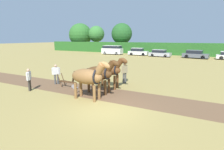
{
  "coord_description": "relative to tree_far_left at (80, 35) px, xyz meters",
  "views": [
    {
      "loc": [
        4.11,
        -7.51,
        3.68
      ],
      "look_at": [
        -1.48,
        3.32,
        1.1
      ],
      "focal_mm": 28.0,
      "sensor_mm": 36.0,
      "label": 1
    }
  ],
  "objects": [
    {
      "name": "ground_plane",
      "position": [
        30.89,
        -38.37,
        -4.68
      ],
      "size": [
        240.0,
        240.0,
        0.0
      ],
      "primitive_type": "plane",
      "color": "#998447"
    },
    {
      "name": "plowed_furrow_strip",
      "position": [
        25.59,
        -36.08,
        -4.68
      ],
      "size": [
        22.09,
        2.88,
        0.01
      ],
      "primitive_type": "cube",
      "rotation": [
        0.0,
        0.0,
        0.01
      ],
      "color": "brown",
      "rests_on": "ground"
    },
    {
      "name": "hedgerow",
      "position": [
        30.89,
        -4.9,
        -3.34
      ],
      "size": [
        73.18,
        1.69,
        2.68
      ],
      "primitive_type": "cube",
      "color": "#286023",
      "rests_on": "ground"
    },
    {
      "name": "tree_far_left",
      "position": [
        0.0,
        0.0,
        0.0
      ],
      "size": [
        7.17,
        7.17,
        8.28
      ],
      "color": "#4C3823",
      "rests_on": "ground"
    },
    {
      "name": "tree_left",
      "position": [
        6.13,
        -0.25,
        0.2
      ],
      "size": [
        4.79,
        4.79,
        7.3
      ],
      "color": "#423323",
      "rests_on": "ground"
    },
    {
      "name": "tree_center_left",
      "position": [
        15.32,
        -2.11,
        0.14
      ],
      "size": [
        5.52,
        5.52,
        7.6
      ],
      "color": "brown",
      "rests_on": "ground"
    },
    {
      "name": "draft_horse_lead_left",
      "position": [
        29.03,
        -37.43,
        -3.27
      ],
      "size": [
        2.79,
        1.01,
        2.46
      ],
      "rotation": [
        0.0,
        0.0,
        0.01
      ],
      "color": "brown",
      "rests_on": "ground"
    },
    {
      "name": "draft_horse_lead_right",
      "position": [
        29.02,
        -36.05,
        -3.31
      ],
      "size": [
        2.67,
        0.96,
        2.4
      ],
      "rotation": [
        0.0,
        0.0,
        0.01
      ],
      "color": "#513319",
      "rests_on": "ground"
    },
    {
      "name": "draft_horse_trail_left",
      "position": [
        29.01,
        -34.67,
        -3.31
      ],
      "size": [
        2.68,
        0.87,
        2.41
      ],
      "rotation": [
        0.0,
        0.0,
        0.01
      ],
      "color": "brown",
      "rests_on": "ground"
    },
    {
      "name": "plow",
      "position": [
        26.34,
        -36.07,
        -4.36
      ],
      "size": [
        1.69,
        0.46,
        1.13
      ],
      "rotation": [
        0.0,
        0.0,
        0.01
      ],
      "color": "#4C331E",
      "rests_on": "ground"
    },
    {
      "name": "farmer_at_plow",
      "position": [
        24.66,
        -35.7,
        -3.75
      ],
      "size": [
        0.54,
        0.45,
        1.62
      ],
      "rotation": [
        0.0,
        0.0,
        -0.91
      ],
      "color": "#4C4C4C",
      "rests_on": "ground"
    },
    {
      "name": "farmer_beside_team",
      "position": [
        29.45,
        -32.88,
        -3.62
      ],
      "size": [
        0.45,
        0.66,
        1.79
      ],
      "rotation": [
        0.0,
        0.0,
        -0.33
      ],
      "color": "#4C4C4C",
      "rests_on": "ground"
    },
    {
      "name": "farmer_onlooker_left",
      "position": [
        24.28,
        -37.92,
        -3.77
      ],
      "size": [
        0.43,
        0.55,
        1.6
      ],
      "rotation": [
        0.0,
        0.0,
        0.61
      ],
      "color": "#38332D",
      "rests_on": "ground"
    },
    {
      "name": "parked_van",
      "position": [
        16.49,
        -9.94,
        -3.64
      ],
      "size": [
        4.75,
        2.18,
        2.02
      ],
      "rotation": [
        0.0,
        0.0,
        0.04
      ],
      "color": "silver",
      "rests_on": "ground"
    },
    {
      "name": "parked_car_left",
      "position": [
        22.46,
        -9.28,
        -3.93
      ],
      "size": [
        4.3,
        1.97,
        1.59
      ],
      "rotation": [
        0.0,
        0.0,
        0.06
      ],
      "color": "silver",
      "rests_on": "ground"
    },
    {
      "name": "parked_car_center_left",
      "position": [
        27.35,
        -10.1,
        -4.0
      ],
      "size": [
        4.35,
        2.2,
        1.42
      ],
      "rotation": [
        0.0,
        0.0,
        -0.1
      ],
      "color": "#A8A8B2",
      "rests_on": "ground"
    },
    {
      "name": "parked_car_center",
      "position": [
        33.83,
        -9.99,
        -3.95
      ],
      "size": [
        4.67,
        2.46,
        1.52
      ],
      "rotation": [
        0.0,
        0.0,
        -0.16
      ],
      "color": "#565B66",
      "rests_on": "ground"
    }
  ]
}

